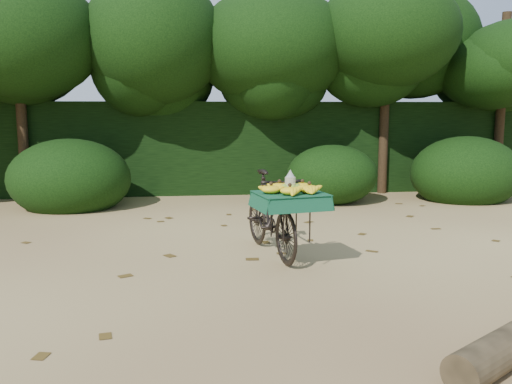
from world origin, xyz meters
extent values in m
plane|color=tan|center=(0.00, 0.00, 0.00)|extent=(80.00, 80.00, 0.00)
imported|color=black|center=(-0.08, 0.99, 0.48)|extent=(0.75, 1.65, 0.96)
cube|color=black|center=(0.04, 0.40, 0.78)|extent=(0.42, 0.48, 0.02)
cube|color=#155131|center=(0.04, 0.40, 0.80)|extent=(0.79, 0.70, 0.01)
ellipsoid|color=#7EA528|center=(0.10, 0.42, 0.85)|extent=(0.09, 0.07, 0.10)
ellipsoid|color=#7EA528|center=(0.02, 0.46, 0.85)|extent=(0.09, 0.07, 0.10)
ellipsoid|color=#7EA528|center=(-0.03, 0.39, 0.85)|extent=(0.09, 0.07, 0.10)
ellipsoid|color=#7EA528|center=(0.05, 0.35, 0.85)|extent=(0.09, 0.07, 0.10)
cylinder|color=#EAE5C6|center=(0.03, 0.41, 0.89)|extent=(0.11, 0.11, 0.14)
cube|color=black|center=(0.00, 6.30, 0.90)|extent=(26.00, 1.80, 1.80)
camera|label=1|loc=(-0.96, -4.99, 1.65)|focal=38.00mm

